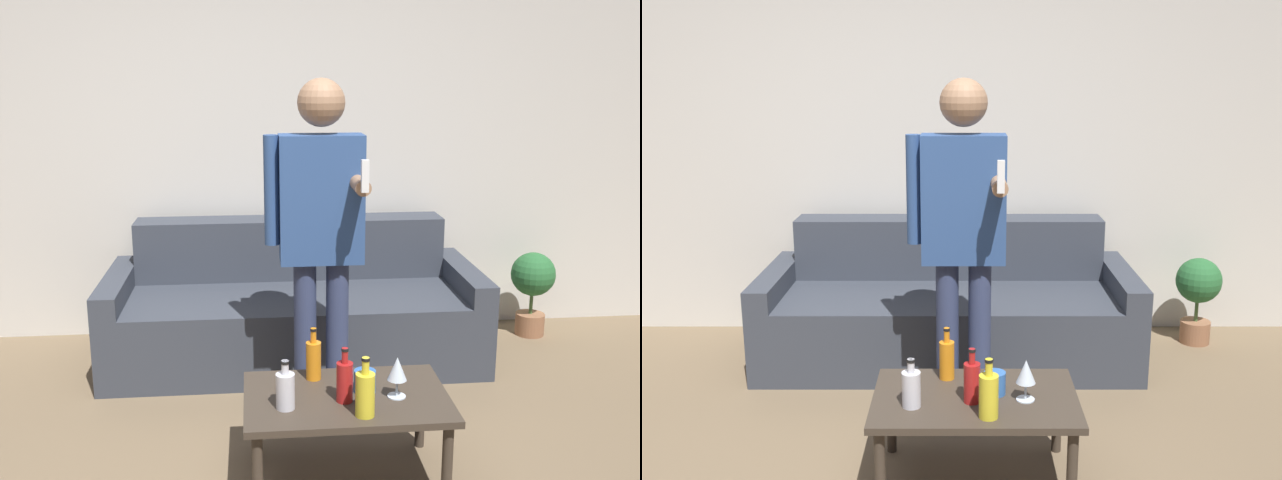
% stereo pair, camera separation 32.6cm
% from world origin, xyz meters
% --- Properties ---
extents(wall_back, '(8.00, 0.06, 2.70)m').
position_xyz_m(wall_back, '(0.00, 2.29, 1.35)').
color(wall_back, silver).
rests_on(wall_back, ground_plane).
extents(couch, '(2.20, 0.91, 0.80)m').
position_xyz_m(couch, '(0.25, 1.78, 0.29)').
color(couch, '#383D47').
rests_on(couch, ground_plane).
extents(coffee_table, '(0.86, 0.56, 0.38)m').
position_xyz_m(coffee_table, '(0.39, 0.40, 0.34)').
color(coffee_table, '#3D3328').
rests_on(coffee_table, ground_plane).
extents(bottle_orange, '(0.08, 0.08, 0.24)m').
position_xyz_m(bottle_orange, '(0.44, 0.21, 0.48)').
color(bottle_orange, yellow).
rests_on(bottle_orange, coffee_table).
extents(bottle_green, '(0.07, 0.07, 0.23)m').
position_xyz_m(bottle_green, '(0.38, 0.35, 0.48)').
color(bottle_green, '#B21E1E').
rests_on(bottle_green, coffee_table).
extents(bottle_dark, '(0.07, 0.07, 0.24)m').
position_xyz_m(bottle_dark, '(0.27, 0.58, 0.48)').
color(bottle_dark, orange).
rests_on(bottle_dark, coffee_table).
extents(bottle_yellow, '(0.08, 0.08, 0.20)m').
position_xyz_m(bottle_yellow, '(0.13, 0.31, 0.46)').
color(bottle_yellow, silver).
rests_on(bottle_yellow, coffee_table).
extents(wine_glass_near, '(0.08, 0.08, 0.18)m').
position_xyz_m(wine_glass_near, '(0.60, 0.36, 0.50)').
color(wine_glass_near, silver).
rests_on(wine_glass_near, coffee_table).
extents(cup_on_table, '(0.09, 0.09, 0.10)m').
position_xyz_m(cup_on_table, '(0.47, 0.42, 0.43)').
color(cup_on_table, '#3366B2').
rests_on(cup_on_table, coffee_table).
extents(person_standing_front, '(0.47, 0.43, 1.68)m').
position_xyz_m(person_standing_front, '(0.34, 0.97, 1.00)').
color(person_standing_front, navy).
rests_on(person_standing_front, ground_plane).
extents(potted_plant, '(0.28, 0.28, 0.56)m').
position_xyz_m(potted_plant, '(1.83, 1.97, 0.35)').
color(potted_plant, '#936042').
rests_on(potted_plant, ground_plane).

